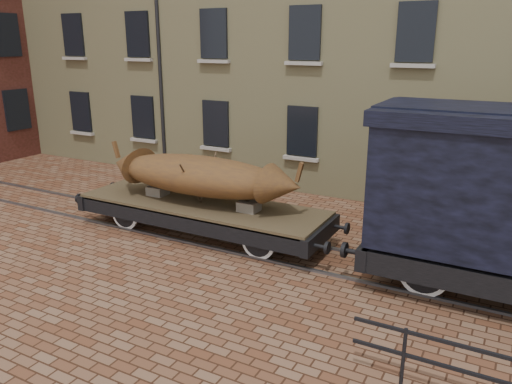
% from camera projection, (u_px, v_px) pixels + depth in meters
% --- Properties ---
extents(ground, '(90.00, 90.00, 0.00)m').
position_uv_depth(ground, '(313.00, 258.00, 12.34)').
color(ground, brown).
extents(rail_track, '(30.00, 1.52, 0.06)m').
position_uv_depth(rail_track, '(314.00, 257.00, 12.34)').
color(rail_track, '#59595E').
rests_on(rail_track, ground).
extents(flatcar_wagon, '(7.89, 2.14, 1.19)m').
position_uv_depth(flatcar_wagon, '(201.00, 209.00, 13.64)').
color(flatcar_wagon, brown).
rests_on(flatcar_wagon, ground).
extents(iron_boat, '(5.96, 1.74, 1.45)m').
position_uv_depth(iron_boat, '(200.00, 175.00, 13.37)').
color(iron_boat, brown).
rests_on(iron_boat, flatcar_wagon).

